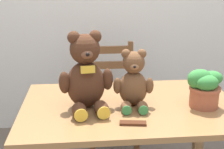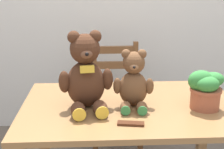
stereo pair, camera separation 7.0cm
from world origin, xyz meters
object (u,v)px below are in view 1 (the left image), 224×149
wooden_chair_behind (112,99)px  teddy_bear_left (86,76)px  potted_plant (204,86)px  teddy_bear_right (133,82)px  chocolate_bar (133,123)px

wooden_chair_behind → teddy_bear_left: bearing=75.3°
wooden_chair_behind → potted_plant: size_ratio=4.23×
teddy_bear_right → chocolate_bar: (-0.04, -0.23, -0.13)m
potted_plant → chocolate_bar: potted_plant is taller
chocolate_bar → potted_plant: bearing=23.9°
wooden_chair_behind → teddy_bear_left: 0.95m
teddy_bear_left → chocolate_bar: teddy_bear_left is taller
wooden_chair_behind → chocolate_bar: wooden_chair_behind is taller
potted_plant → teddy_bear_left: bearing=176.1°
wooden_chair_behind → chocolate_bar: (0.00, -1.03, 0.29)m
wooden_chair_behind → teddy_bear_right: teddy_bear_right is taller
wooden_chair_behind → teddy_bear_left: teddy_bear_left is taller
teddy_bear_left → potted_plant: (0.62, -0.04, -0.06)m
wooden_chair_behind → teddy_bear_right: 0.90m
teddy_bear_right → potted_plant: teddy_bear_right is taller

